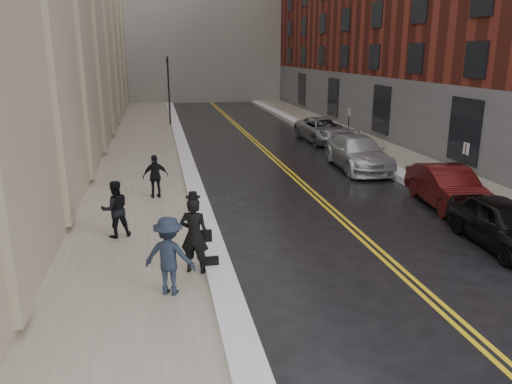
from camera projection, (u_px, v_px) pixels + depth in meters
name	position (u px, v px, depth m)	size (l,w,h in m)	color
ground	(341.00, 327.00, 10.44)	(160.00, 160.00, 0.00)	black
sidewalk_left	(140.00, 166.00, 24.69)	(4.00, 64.00, 0.15)	gray
sidewalk_right	(394.00, 156.00, 27.20)	(3.00, 64.00, 0.15)	gray
lane_stripe_a	(276.00, 162.00, 25.99)	(0.12, 64.00, 0.01)	gold
lane_stripe_b	(280.00, 162.00, 26.03)	(0.12, 64.00, 0.01)	gold
snow_ridge_left	(187.00, 163.00, 25.10)	(0.70, 60.80, 0.26)	white
snow_ridge_right	(362.00, 156.00, 26.84)	(0.85, 60.80, 0.30)	white
traffic_signal	(169.00, 86.00, 37.44)	(0.18, 0.15, 5.20)	black
parking_sign_near	(464.00, 165.00, 19.10)	(0.06, 0.35, 2.23)	black
parking_sign_far	(349.00, 123.00, 30.43)	(0.06, 0.35, 2.23)	black
car_black	(504.00, 224.00, 14.54)	(1.69, 4.20, 1.43)	black
car_maroon	(448.00, 187.00, 18.33)	(1.58, 4.53, 1.49)	#3F0B0B
car_silver_near	(358.00, 153.00, 24.32)	(2.22, 5.47, 1.59)	#B2B5BB
car_silver_far	(324.00, 130.00, 31.57)	(2.52, 5.46, 1.52)	gray
pedestrian_main	(194.00, 235.00, 12.44)	(0.72, 0.47, 1.98)	black
pedestrian_a	(115.00, 209.00, 14.89)	(0.84, 0.66, 1.74)	black
pedestrian_b	(169.00, 256.00, 11.34)	(1.20, 0.69, 1.85)	#1B2331
pedestrian_c	(156.00, 176.00, 18.96)	(0.97, 0.40, 1.66)	black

